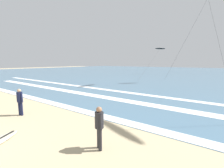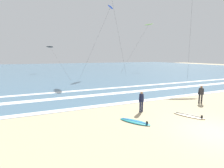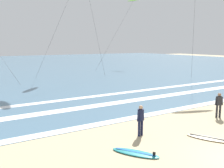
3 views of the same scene
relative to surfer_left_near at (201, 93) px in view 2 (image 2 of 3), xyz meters
The scene contains 12 objects.
ground_plane 6.31m from the surfer_left_near, 132.58° to the right, with size 160.00×160.00×0.00m, color tan.
ocean_surface 47.54m from the surfer_left_near, 95.09° to the left, with size 140.00×90.00×0.01m, color slate.
wave_foam_shoreline 3.69m from the surfer_left_near, 129.74° to the left, with size 37.96×0.72×0.01m, color white.
wave_foam_mid_break 7.49m from the surfer_left_near, 116.25° to the left, with size 45.58×1.01×0.01m, color white.
wave_foam_outer_break 11.40m from the surfer_left_near, 120.79° to the left, with size 50.50×0.77×0.01m, color white.
surfer_left_near is the anchor object (origin of this frame).
surfer_left_far 6.18m from the surfer_left_near, behind, with size 0.52×0.32×1.60m.
surfboard_right_spare 4.22m from the surfer_left_near, 150.31° to the right, with size 1.49×2.14×0.25m.
surfboard_near_water 7.86m from the surfer_left_near, 168.78° to the right, with size 1.65×2.09×0.25m.
kite_blue_low_near 27.78m from the surfer_left_near, 86.75° to the left, with size 7.99×3.01×14.62m.
kite_lime_mid_center 39.66m from the surfer_left_near, 62.40° to the left, with size 12.16×6.07×13.73m.
kite_black_far_left 38.15m from the surfer_left_near, 105.96° to the left, with size 3.38×18.36×6.77m.
Camera 2 is at (-8.77, -5.71, 4.17)m, focal length 26.94 mm.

